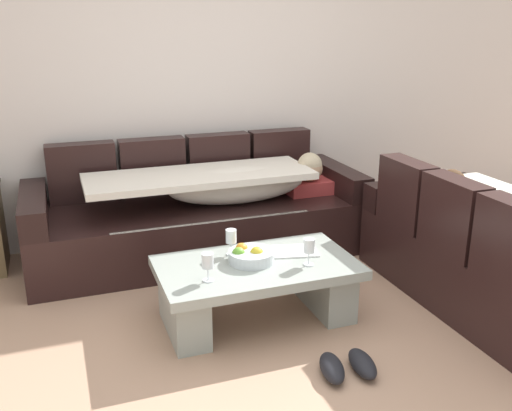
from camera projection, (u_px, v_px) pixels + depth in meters
name	position (u px, v px, depth m)	size (l,w,h in m)	color
ground_plane	(302.00, 355.00, 3.17)	(14.00, 14.00, 0.00)	tan
back_wall	(198.00, 75.00, 4.68)	(9.00, 0.10, 2.70)	silver
couch_along_wall	(204.00, 213.00, 4.49)	(2.56, 0.92, 0.88)	black
couch_near_window	(493.00, 255.00, 3.67)	(0.92, 1.85, 0.88)	black
coffee_table	(257.00, 284.00, 3.49)	(1.20, 0.68, 0.38)	#97A098
fruit_bowl	(250.00, 255.00, 3.45)	(0.28, 0.28, 0.10)	silver
wine_glass_near_left	(208.00, 262.00, 3.17)	(0.07, 0.07, 0.17)	silver
wine_glass_near_right	(309.00, 247.00, 3.38)	(0.07, 0.07, 0.17)	silver
wine_glass_far_back	(231.00, 237.00, 3.53)	(0.07, 0.07, 0.17)	silver
open_magazine	(295.00, 251.00, 3.61)	(0.28, 0.21, 0.01)	white
pair_of_shoes	(347.00, 366.00, 3.00)	(0.34, 0.31, 0.09)	black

